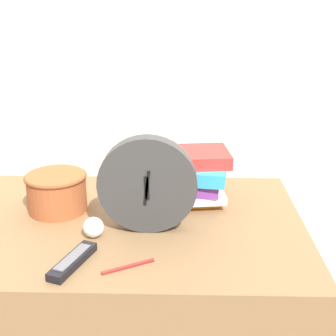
{
  "coord_description": "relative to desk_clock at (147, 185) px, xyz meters",
  "views": [
    {
      "loc": [
        0.16,
        -0.83,
        1.31
      ],
      "look_at": [
        0.12,
        0.38,
        0.86
      ],
      "focal_mm": 50.0,
      "sensor_mm": 36.0,
      "label": 1
    }
  ],
  "objects": [
    {
      "name": "desk_clock",
      "position": [
        0.0,
        0.0,
        0.0
      ],
      "size": [
        0.26,
        0.05,
        0.26
      ],
      "color": "#333333",
      "rests_on": "desk"
    },
    {
      "name": "tv_remote",
      "position": [
        -0.16,
        -0.18,
        -0.12
      ],
      "size": [
        0.09,
        0.17,
        0.02
      ],
      "color": "black",
      "rests_on": "desk"
    },
    {
      "name": "crumpled_paper_ball",
      "position": [
        -0.14,
        -0.04,
        -0.1
      ],
      "size": [
        0.05,
        0.05,
        0.05
      ],
      "color": "white",
      "rests_on": "desk"
    },
    {
      "name": "wall_back",
      "position": [
        -0.07,
        0.45,
        0.36
      ],
      "size": [
        6.0,
        0.04,
        2.4
      ],
      "color": "silver",
      "rests_on": "ground_plane"
    },
    {
      "name": "basket",
      "position": [
        -0.27,
        0.11,
        -0.07
      ],
      "size": [
        0.18,
        0.18,
        0.11
      ],
      "color": "#994C28",
      "rests_on": "desk"
    },
    {
      "name": "desk",
      "position": [
        -0.07,
        0.05,
        -0.49
      ],
      "size": [
        1.0,
        0.67,
        0.71
      ],
      "color": "brown",
      "rests_on": "ground_plane"
    },
    {
      "name": "pen",
      "position": [
        -0.03,
        -0.19,
        -0.13
      ],
      "size": [
        0.12,
        0.07,
        0.01
      ],
      "color": "#B21E1E",
      "rests_on": "desk"
    },
    {
      "name": "book_stack",
      "position": [
        0.11,
        0.18,
        -0.05
      ],
      "size": [
        0.26,
        0.21,
        0.16
      ],
      "color": "orange",
      "rests_on": "desk"
    }
  ]
}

